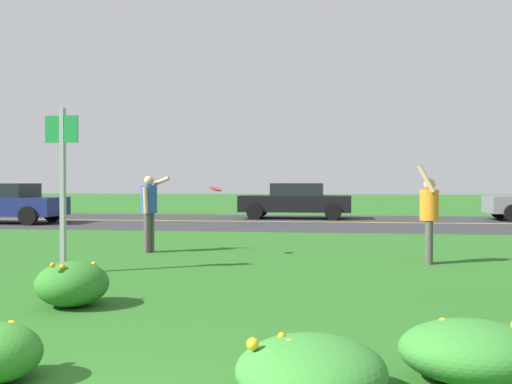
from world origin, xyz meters
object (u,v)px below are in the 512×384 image
(person_thrower_blue_shirt, at_px, (149,206))
(car_navy_center_right, at_px, (1,203))
(sign_post_near_path, at_px, (63,174))
(car_black_center_left, at_px, (296,201))
(person_catcher_orange_shirt, at_px, (429,212))
(frisbee_red, at_px, (215,189))

(person_thrower_blue_shirt, height_order, car_navy_center_right, person_thrower_blue_shirt)
(sign_post_near_path, relative_size, car_black_center_left, 0.60)
(sign_post_near_path, height_order, person_thrower_blue_shirt, sign_post_near_path)
(sign_post_near_path, height_order, person_catcher_orange_shirt, sign_post_near_path)
(person_catcher_orange_shirt, height_order, frisbee_red, person_catcher_orange_shirt)
(person_catcher_orange_shirt, distance_m, car_black_center_left, 13.31)
(car_navy_center_right, bearing_deg, sign_post_near_path, -54.92)
(sign_post_near_path, height_order, car_black_center_left, sign_post_near_path)
(frisbee_red, relative_size, car_black_center_left, 0.06)
(person_thrower_blue_shirt, xyz_separation_m, frisbee_red, (1.54, -0.52, 0.38))
(car_black_center_left, bearing_deg, person_catcher_orange_shirt, -75.75)
(person_thrower_blue_shirt, xyz_separation_m, car_black_center_left, (2.36, 11.88, -0.24))
(car_black_center_left, bearing_deg, car_navy_center_right, -158.62)
(person_catcher_orange_shirt, relative_size, frisbee_red, 6.74)
(frisbee_red, height_order, car_navy_center_right, car_navy_center_right)
(car_navy_center_right, bearing_deg, person_catcher_orange_shirt, -32.75)
(sign_post_near_path, relative_size, person_thrower_blue_shirt, 1.66)
(sign_post_near_path, bearing_deg, car_navy_center_right, 125.08)
(person_catcher_orange_shirt, height_order, car_black_center_left, person_catcher_orange_shirt)
(person_catcher_orange_shirt, distance_m, car_navy_center_right, 16.30)
(sign_post_near_path, xyz_separation_m, person_thrower_blue_shirt, (0.49, 3.00, -0.66))
(frisbee_red, bearing_deg, person_catcher_orange_shirt, -7.07)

